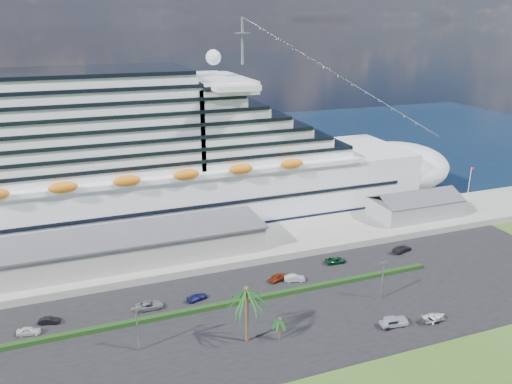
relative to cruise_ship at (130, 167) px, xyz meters
name	(u,v)px	position (x,y,z in m)	size (l,w,h in m)	color
ground	(309,343)	(21.53, -64.00, -16.69)	(420.00, 420.00, 0.00)	#304B19
asphalt_lot	(284,310)	(21.53, -53.00, -16.63)	(140.00, 38.00, 0.12)	black
wharf	(237,246)	(21.53, -24.00, -15.79)	(240.00, 20.00, 1.80)	gray
water	(168,158)	(21.53, 66.00, -16.68)	(420.00, 160.00, 0.02)	black
cruise_ship	(130,167)	(0.00, 0.00, 0.00)	(191.00, 38.00, 54.00)	silver
terminal_building	(132,246)	(-3.47, -24.00, -11.68)	(61.00, 15.00, 6.30)	gray
port_shed	(415,206)	(73.53, -24.00, -12.30)	(24.00, 12.31, 7.37)	gray
flagpole	(469,186)	(91.57, -24.00, -8.43)	(1.08, 0.16, 12.00)	silver
hedge	(236,302)	(13.53, -48.00, -16.12)	(88.00, 1.10, 0.90)	black
lamp_post_left	(137,324)	(-6.47, -56.00, -11.35)	(1.60, 0.35, 8.27)	gray
lamp_post_right	(383,275)	(41.53, -56.00, -11.35)	(1.60, 0.35, 8.27)	gray
palm_tall	(247,295)	(11.53, -60.00, -7.49)	(8.82, 8.82, 11.13)	#47301E
palm_short	(280,322)	(17.03, -61.50, -13.03)	(3.53, 3.53, 4.56)	#47301E
parked_car_0	(29,331)	(-24.31, -44.65, -15.88)	(1.63, 4.06, 1.38)	silver
parked_car_1	(50,321)	(-20.90, -42.37, -15.94)	(1.34, 3.84, 1.26)	black
parked_car_2	(149,306)	(-2.82, -43.76, -15.84)	(2.42, 5.25, 1.46)	gray
parked_car_3	(197,297)	(6.63, -43.80, -15.95)	(1.76, 4.33, 1.26)	#171853
parked_car_4	(278,277)	(25.01, -42.01, -15.78)	(1.87, 4.65, 1.59)	maroon
parked_car_5	(295,278)	(28.12, -43.62, -15.85)	(1.54, 4.42, 1.46)	#B7BABF
parked_car_6	(335,260)	(40.46, -39.17, -15.90)	(2.23, 4.83, 1.34)	#0D3620
parked_car_7	(402,249)	(58.34, -39.53, -15.78)	(2.22, 5.45, 1.58)	black
pickup_truck	(393,322)	(38.07, -65.12, -15.60)	(5.23, 2.42, 1.78)	black
boat_trailer	(434,317)	(46.00, -66.52, -15.54)	(5.40, 3.43, 1.56)	gray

